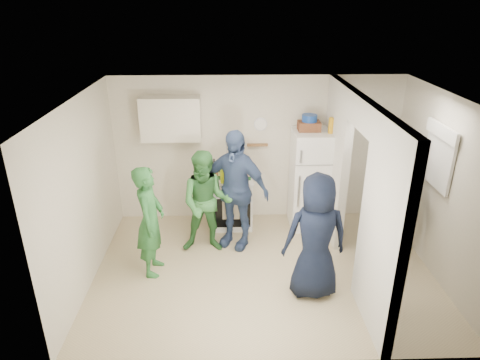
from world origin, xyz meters
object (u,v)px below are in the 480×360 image
at_px(person_green_left, 150,221).
at_px(person_navy, 316,237).
at_px(person_denim, 235,190).
at_px(stove, 231,201).
at_px(blue_bowl, 310,118).
at_px(person_green_center, 206,203).
at_px(person_nook, 391,207).
at_px(wicker_basket, 309,126).
at_px(yellow_cup_stack_top, 331,125).
at_px(fridge, 312,180).

distance_m(person_green_left, person_navy, 2.25).
bearing_deg(person_denim, stove, 122.87).
bearing_deg(blue_bowl, person_green_left, -150.36).
relative_size(person_green_center, person_denim, 0.85).
bearing_deg(person_green_left, person_navy, -100.96).
relative_size(person_green_left, person_nook, 0.95).
bearing_deg(stove, person_denim, -84.74).
bearing_deg(wicker_basket, person_navy, -95.90).
distance_m(blue_bowl, person_green_center, 2.11).
bearing_deg(yellow_cup_stack_top, stove, 175.29).
height_order(person_green_center, person_navy, person_navy).
bearing_deg(person_navy, person_nook, -151.25).
bearing_deg(person_navy, blue_bowl, -100.18).
height_order(person_navy, person_nook, same).
bearing_deg(blue_bowl, yellow_cup_stack_top, -25.11).
bearing_deg(person_green_left, person_nook, -82.42).
xyz_separation_m(yellow_cup_stack_top, person_navy, (-0.52, -1.75, -0.95)).
bearing_deg(person_green_left, fridge, -59.00).
bearing_deg(person_green_center, person_nook, -4.20).
xyz_separation_m(fridge, person_green_center, (-1.72, -0.76, -0.03)).
bearing_deg(stove, blue_bowl, 0.91).
distance_m(wicker_basket, person_denim, 1.58).
xyz_separation_m(yellow_cup_stack_top, person_denim, (-1.52, -0.50, -0.85)).
bearing_deg(stove, person_nook, -24.94).
height_order(person_denim, person_nook, person_denim).
bearing_deg(person_nook, stove, -109.51).
distance_m(blue_bowl, person_nook, 1.83).
xyz_separation_m(blue_bowl, person_denim, (-1.20, -0.65, -0.93)).
bearing_deg(blue_bowl, person_green_center, -153.59).
bearing_deg(fridge, stove, 178.73).
distance_m(fridge, wicker_basket, 0.92).
relative_size(yellow_cup_stack_top, person_nook, 0.15).
bearing_deg(blue_bowl, person_denim, -151.71).
height_order(yellow_cup_stack_top, person_green_left, yellow_cup_stack_top).
relative_size(stove, blue_bowl, 3.68).
xyz_separation_m(person_denim, person_navy, (1.00, -1.26, -0.10)).
bearing_deg(blue_bowl, person_nook, -46.16).
height_order(stove, person_denim, person_denim).
height_order(person_denim, person_navy, person_denim).
bearing_deg(person_nook, person_navy, -51.53).
bearing_deg(person_green_center, fridge, 25.59).
bearing_deg(fridge, blue_bowl, 153.43).
bearing_deg(fridge, person_nook, -47.68).
distance_m(yellow_cup_stack_top, person_nook, 1.52).
xyz_separation_m(stove, person_navy, (1.06, -1.88, 0.41)).
bearing_deg(person_green_left, stove, -36.74).
height_order(yellow_cup_stack_top, person_nook, yellow_cup_stack_top).
distance_m(person_green_left, person_green_center, 0.93).
xyz_separation_m(person_green_left, person_denim, (1.17, 0.70, 0.14)).
bearing_deg(person_denim, person_green_center, -131.65).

